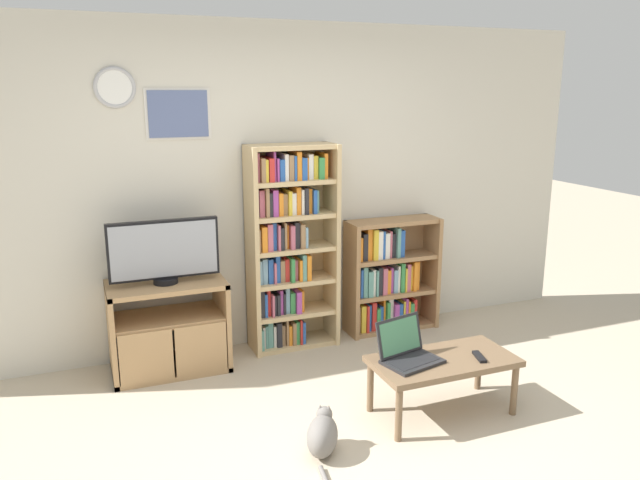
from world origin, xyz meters
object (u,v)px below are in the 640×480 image
at_px(bookshelf_short, 386,278).
at_px(tv_stand, 169,327).
at_px(laptop, 407,351).
at_px(television, 164,251).
at_px(coffee_table, 443,365).
at_px(remote_near_laptop, 479,357).
at_px(cat, 323,435).
at_px(bookshelf_tall, 287,245).

bearing_deg(bookshelf_short, tv_stand, -175.63).
bearing_deg(laptop, television, 123.06).
relative_size(television, coffee_table, 0.85).
xyz_separation_m(bookshelf_short, remote_near_laptop, (-0.12, -1.54, -0.07)).
distance_m(television, remote_near_laptop, 2.32).
relative_size(laptop, cat, 0.79).
relative_size(bookshelf_tall, cat, 3.17).
bearing_deg(bookshelf_tall, coffee_table, -68.24).
bearing_deg(remote_near_laptop, laptop, 177.95).
bearing_deg(remote_near_laptop, coffee_table, 174.20).
height_order(tv_stand, laptop, tv_stand).
relative_size(bookshelf_short, cat, 1.89).
height_order(laptop, cat, laptop).
bearing_deg(laptop, remote_near_laptop, -31.43).
height_order(remote_near_laptop, cat, remote_near_laptop).
bearing_deg(coffee_table, bookshelf_short, 76.89).
distance_m(bookshelf_tall, laptop, 1.48).
relative_size(coffee_table, remote_near_laptop, 5.65).
height_order(bookshelf_tall, cat, bookshelf_tall).
bearing_deg(coffee_table, bookshelf_tall, 111.76).
height_order(tv_stand, television, television).
height_order(television, laptop, television).
relative_size(bookshelf_tall, coffee_table, 1.77).
bearing_deg(tv_stand, coffee_table, -40.10).
distance_m(television, bookshelf_short, 1.96).
relative_size(tv_stand, cat, 1.63).
xyz_separation_m(tv_stand, cat, (0.66, -1.46, -0.23)).
relative_size(television, bookshelf_tall, 0.48).
bearing_deg(tv_stand, television, -125.39).
distance_m(tv_stand, cat, 1.62).
distance_m(tv_stand, remote_near_laptop, 2.26).
bearing_deg(television, bookshelf_tall, 7.58).
relative_size(bookshelf_short, coffee_table, 1.06).
bearing_deg(bookshelf_short, television, -175.56).
height_order(laptop, remote_near_laptop, laptop).
distance_m(bookshelf_tall, coffee_table, 1.64).
xyz_separation_m(tv_stand, bookshelf_short, (1.90, 0.15, 0.12)).
height_order(tv_stand, cat, tv_stand).
bearing_deg(bookshelf_tall, bookshelf_short, 1.02).
bearing_deg(coffee_table, television, 139.98).
bearing_deg(bookshelf_short, cat, -127.70).
bearing_deg(laptop, coffee_table, -27.87).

